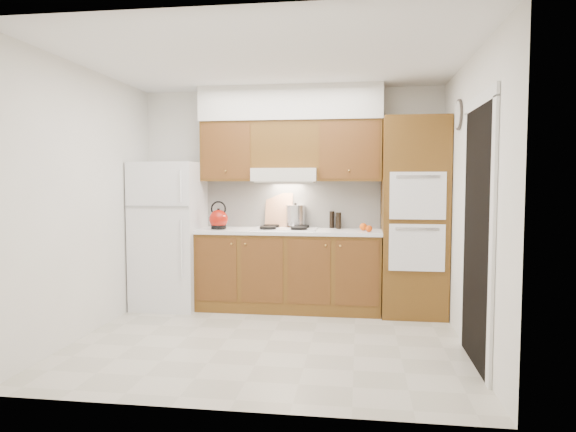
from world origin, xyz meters
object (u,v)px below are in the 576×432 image
object	(u,v)px
oven_cabinet	(414,217)
kettle	(219,219)
stock_pot	(295,216)
fridge	(170,235)

from	to	relation	value
oven_cabinet	kettle	xyz separation A→B (m)	(-2.23, -0.08, -0.04)
stock_pot	oven_cabinet	bearing A→B (deg)	-9.19
fridge	kettle	size ratio (longest dim) A/B	7.84
kettle	stock_pot	distance (m)	0.91
kettle	stock_pot	world-z (taller)	stock_pot
fridge	stock_pot	distance (m)	1.52
fridge	stock_pot	xyz separation A→B (m)	(1.48, 0.26, 0.23)
oven_cabinet	stock_pot	world-z (taller)	oven_cabinet
oven_cabinet	stock_pot	bearing A→B (deg)	170.81
oven_cabinet	stock_pot	xyz separation A→B (m)	(-1.36, 0.22, -0.01)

